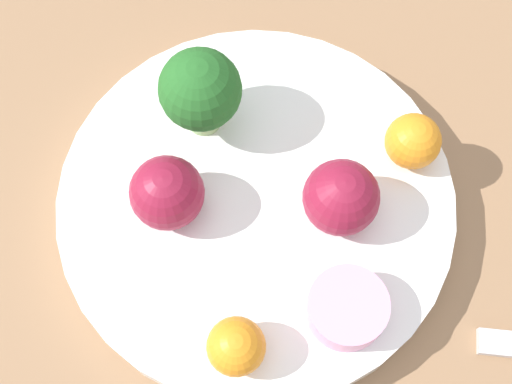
{
  "coord_description": "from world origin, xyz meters",
  "views": [
    {
      "loc": [
        -0.03,
        0.17,
        0.47
      ],
      "look_at": [
        0.0,
        0.0,
        0.06
      ],
      "focal_mm": 50.0,
      "sensor_mm": 36.0,
      "label": 1
    }
  ],
  "objects_px": {
    "orange_back": "(236,346)",
    "broccoli": "(200,91)",
    "apple_green": "(341,197)",
    "apple_red": "(167,193)",
    "bowl": "(256,205)",
    "orange_front": "(413,141)",
    "small_cup": "(347,308)"
  },
  "relations": [
    {
      "from": "apple_green",
      "to": "orange_front",
      "type": "relative_size",
      "value": 1.31
    },
    {
      "from": "orange_front",
      "to": "orange_back",
      "type": "relative_size",
      "value": 1.05
    },
    {
      "from": "apple_red",
      "to": "apple_green",
      "type": "xyz_separation_m",
      "value": [
        -0.11,
        -0.02,
        0.0
      ]
    },
    {
      "from": "bowl",
      "to": "orange_front",
      "type": "bearing_deg",
      "value": -152.36
    },
    {
      "from": "orange_back",
      "to": "broccoli",
      "type": "bearing_deg",
      "value": -71.26
    },
    {
      "from": "apple_red",
      "to": "orange_front",
      "type": "xyz_separation_m",
      "value": [
        -0.15,
        -0.06,
        -0.01
      ]
    },
    {
      "from": "apple_red",
      "to": "broccoli",
      "type": "bearing_deg",
      "value": -97.62
    },
    {
      "from": "broccoli",
      "to": "small_cup",
      "type": "xyz_separation_m",
      "value": [
        -0.11,
        0.11,
        -0.03
      ]
    },
    {
      "from": "bowl",
      "to": "orange_back",
      "type": "relative_size",
      "value": 7.49
    },
    {
      "from": "apple_red",
      "to": "bowl",
      "type": "bearing_deg",
      "value": -163.59
    },
    {
      "from": "apple_green",
      "to": "small_cup",
      "type": "xyz_separation_m",
      "value": [
        -0.01,
        0.06,
        -0.01
      ]
    },
    {
      "from": "apple_green",
      "to": "orange_front",
      "type": "distance_m",
      "value": 0.06
    },
    {
      "from": "broccoli",
      "to": "orange_back",
      "type": "bearing_deg",
      "value": 108.74
    },
    {
      "from": "apple_green",
      "to": "orange_front",
      "type": "bearing_deg",
      "value": -129.99
    },
    {
      "from": "apple_red",
      "to": "orange_back",
      "type": "distance_m",
      "value": 0.1
    },
    {
      "from": "broccoli",
      "to": "apple_green",
      "type": "relative_size",
      "value": 1.43
    },
    {
      "from": "broccoli",
      "to": "apple_green",
      "type": "distance_m",
      "value": 0.11
    },
    {
      "from": "apple_green",
      "to": "broccoli",
      "type": "bearing_deg",
      "value": -26.53
    },
    {
      "from": "bowl",
      "to": "orange_back",
      "type": "distance_m",
      "value": 0.1
    },
    {
      "from": "bowl",
      "to": "apple_green",
      "type": "height_order",
      "value": "apple_green"
    },
    {
      "from": "broccoli",
      "to": "orange_front",
      "type": "bearing_deg",
      "value": 179.96
    },
    {
      "from": "apple_red",
      "to": "small_cup",
      "type": "height_order",
      "value": "apple_red"
    },
    {
      "from": "bowl",
      "to": "small_cup",
      "type": "xyz_separation_m",
      "value": [
        -0.07,
        0.06,
        0.02
      ]
    },
    {
      "from": "broccoli",
      "to": "orange_front",
      "type": "distance_m",
      "value": 0.14
    },
    {
      "from": "bowl",
      "to": "orange_front",
      "type": "relative_size",
      "value": 7.12
    },
    {
      "from": "apple_green",
      "to": "apple_red",
      "type": "bearing_deg",
      "value": 8.68
    },
    {
      "from": "small_cup",
      "to": "orange_front",
      "type": "bearing_deg",
      "value": -103.46
    },
    {
      "from": "orange_front",
      "to": "small_cup",
      "type": "xyz_separation_m",
      "value": [
        0.03,
        0.11,
        -0.01
      ]
    },
    {
      "from": "bowl",
      "to": "small_cup",
      "type": "relative_size",
      "value": 5.33
    },
    {
      "from": "bowl",
      "to": "apple_green",
      "type": "bearing_deg",
      "value": -179.36
    },
    {
      "from": "apple_green",
      "to": "orange_back",
      "type": "bearing_deg",
      "value": 64.84
    },
    {
      "from": "apple_green",
      "to": "orange_back",
      "type": "distance_m",
      "value": 0.11
    }
  ]
}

